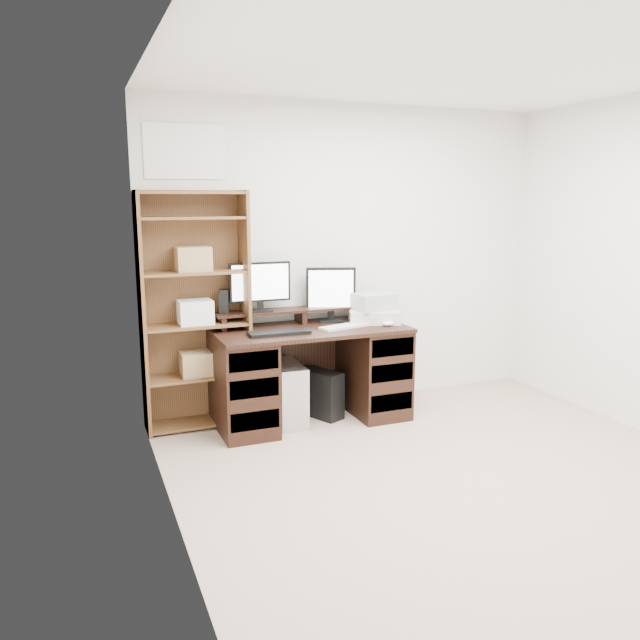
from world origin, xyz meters
TOP-DOWN VIEW (x-y plane):
  - room at (-0.00, 0.00)m, footprint 3.54×4.04m
  - desk at (-0.50, 1.64)m, footprint 1.50×0.70m
  - riser_shelf at (-0.50, 1.85)m, footprint 1.40×0.22m
  - monitor_wide at (-0.84, 1.85)m, footprint 0.49×0.13m
  - monitor_small at (-0.25, 1.82)m, footprint 0.39×0.20m
  - speaker at (-1.12, 1.86)m, footprint 0.09×0.09m
  - keyboard_black at (-0.80, 1.50)m, footprint 0.46×0.16m
  - keyboard_white at (-0.25, 1.54)m, footprint 0.43×0.23m
  - mouse at (0.10, 1.48)m, footprint 0.11×0.09m
  - printer at (0.06, 1.66)m, footprint 0.48×0.42m
  - basket at (0.06, 1.66)m, footprint 0.34×0.26m
  - tower_silver at (-0.69, 1.65)m, footprint 0.24×0.49m
  - tower_black at (-0.39, 1.69)m, footprint 0.31×0.41m
  - bookshelf at (-1.35, 1.86)m, footprint 0.80×0.30m

SIDE VIEW (x-z plane):
  - tower_black at x=-0.39m, z-range 0.00..0.38m
  - tower_silver at x=-0.69m, z-range 0.00..0.48m
  - desk at x=-0.50m, z-range 0.01..0.76m
  - keyboard_white at x=-0.25m, z-range 0.75..0.77m
  - keyboard_black at x=-0.80m, z-range 0.75..0.78m
  - mouse at x=0.10m, z-range 0.75..0.79m
  - printer at x=0.06m, z-range 0.75..0.85m
  - riser_shelf at x=-0.50m, z-range 0.78..0.90m
  - basket at x=0.06m, z-range 0.85..0.99m
  - bookshelf at x=-1.35m, z-range 0.02..1.82m
  - speaker at x=-1.12m, z-range 0.87..1.05m
  - monitor_small at x=-0.25m, z-range 0.77..1.21m
  - monitor_wide at x=-0.84m, z-range 0.89..1.28m
  - room at x=0.00m, z-range -0.02..2.52m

